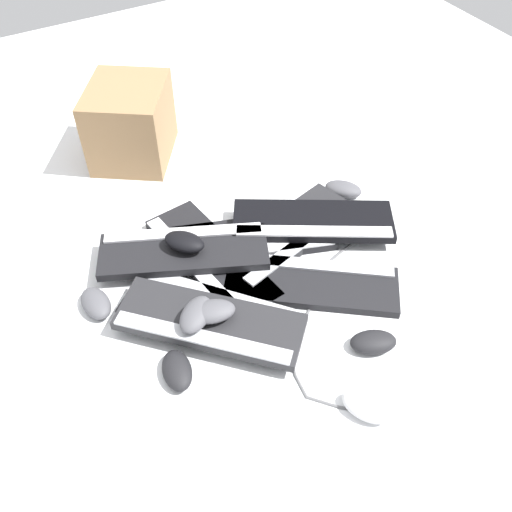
# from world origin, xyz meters

# --- Properties ---
(ground_plane) EXTENTS (3.20, 3.20, 0.00)m
(ground_plane) POSITION_xyz_m (0.00, 0.00, 0.00)
(ground_plane) COLOR white
(keyboard_0) EXTENTS (0.46, 0.26, 0.03)m
(keyboard_0) POSITION_xyz_m (0.14, -0.02, 0.01)
(keyboard_0) COLOR #232326
(keyboard_0) RESTS_ON ground
(keyboard_1) EXTENTS (0.46, 0.28, 0.03)m
(keyboard_1) POSITION_xyz_m (0.05, 0.02, 0.01)
(keyboard_1) COLOR black
(keyboard_1) RESTS_ON ground
(keyboard_2) EXTENTS (0.21, 0.46, 0.03)m
(keyboard_2) POSITION_xyz_m (-0.09, 0.01, 0.01)
(keyboard_2) COLOR black
(keyboard_2) RESTS_ON ground
(keyboard_3) EXTENTS (0.40, 0.43, 0.03)m
(keyboard_3) POSITION_xyz_m (-0.17, -0.16, 0.01)
(keyboard_3) COLOR black
(keyboard_3) RESTS_ON ground
(keyboard_4) EXTENTS (0.44, 0.38, 0.03)m
(keyboard_4) POSITION_xyz_m (0.10, -0.20, 0.01)
(keyboard_4) COLOR black
(keyboard_4) RESTS_ON ground
(keyboard_5) EXTENTS (0.46, 0.35, 0.03)m
(keyboard_5) POSITION_xyz_m (0.21, -0.03, 0.04)
(keyboard_5) COLOR black
(keyboard_5) RESTS_ON keyboard_0
(keyboard_6) EXTENTS (0.46, 0.32, 0.03)m
(keyboard_6) POSITION_xyz_m (-0.14, 0.04, 0.04)
(keyboard_6) COLOR black
(keyboard_6) RESTS_ON keyboard_2
(keyboard_7) EXTENTS (0.42, 0.42, 0.03)m
(keyboard_7) POSITION_xyz_m (-0.19, -0.20, 0.04)
(keyboard_7) COLOR #232326
(keyboard_7) RESTS_ON keyboard_3
(mouse_0) EXTENTS (0.13, 0.10, 0.04)m
(mouse_0) POSITION_xyz_m (-0.18, -0.20, 0.08)
(mouse_0) COLOR #4C4C51
(mouse_0) RESTS_ON keyboard_7
(mouse_1) EXTENTS (0.13, 0.12, 0.04)m
(mouse_1) POSITION_xyz_m (-0.22, -0.19, 0.08)
(mouse_1) COLOR #4C4C51
(mouse_1) RESTS_ON keyboard_7
(mouse_2) EXTENTS (0.11, 0.13, 0.04)m
(mouse_2) POSITION_xyz_m (0.01, -0.55, 0.02)
(mouse_2) COLOR silver
(mouse_2) RESTS_ON ground
(mouse_3) EXTENTS (0.13, 0.10, 0.04)m
(mouse_3) POSITION_xyz_m (0.12, -0.42, 0.02)
(mouse_3) COLOR black
(mouse_3) RESTS_ON ground
(mouse_4) EXTENTS (0.07, 0.11, 0.04)m
(mouse_4) POSITION_xyz_m (-0.40, 0.01, 0.02)
(mouse_4) COLOR #4C4C51
(mouse_4) RESTS_ON ground
(mouse_5) EXTENTS (0.09, 0.12, 0.04)m
(mouse_5) POSITION_xyz_m (-0.30, -0.27, 0.02)
(mouse_5) COLOR black
(mouse_5) RESTS_ON ground
(mouse_6) EXTENTS (0.12, 0.13, 0.04)m
(mouse_6) POSITION_xyz_m (0.38, 0.06, 0.02)
(mouse_6) COLOR #4C4C51
(mouse_6) RESTS_ON ground
(mouse_7) EXTENTS (0.12, 0.13, 0.04)m
(mouse_7) POSITION_xyz_m (-0.14, 0.04, 0.08)
(mouse_7) COLOR black
(mouse_7) RESTS_ON keyboard_6
(cable_0) EXTENTS (0.39, 0.44, 0.01)m
(cable_0) POSITION_xyz_m (0.05, -0.30, 0.00)
(cable_0) COLOR #59595B
(cable_0) RESTS_ON ground
(cardboard_box) EXTENTS (0.34, 0.35, 0.24)m
(cardboard_box) POSITION_xyz_m (-0.09, 0.56, 0.12)
(cardboard_box) COLOR olive
(cardboard_box) RESTS_ON ground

